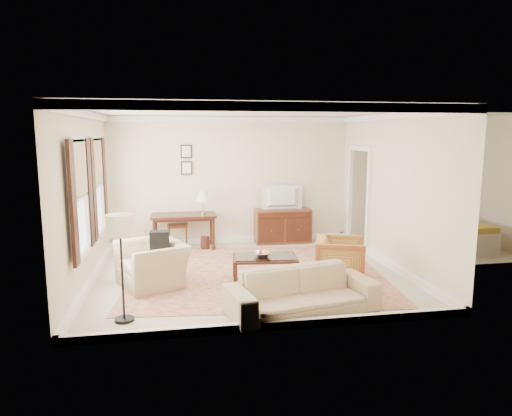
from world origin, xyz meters
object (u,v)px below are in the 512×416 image
object	(u,v)px
sofa	(302,285)
tv	(283,190)
club_armchair	(152,257)
sideboard	(283,226)
striped_armchair	(340,257)
writing_desk	(184,219)
coffee_table	(265,262)

from	to	relation	value
sofa	tv	bearing A→B (deg)	69.59
tv	club_armchair	size ratio (longest dim) A/B	0.81
sideboard	striped_armchair	distance (m)	2.93
striped_armchair	sideboard	bearing A→B (deg)	26.77
writing_desk	tv	world-z (taller)	tv
coffee_table	striped_armchair	distance (m)	1.30
striped_armchair	tv	bearing A→B (deg)	26.82
striped_armchair	club_armchair	bearing A→B (deg)	104.65
club_armchair	sofa	bearing A→B (deg)	29.70
sideboard	striped_armchair	size ratio (longest dim) A/B	1.55
tv	club_armchair	world-z (taller)	tv
tv	coffee_table	distance (m)	3.03
club_armchair	sofa	size ratio (longest dim) A/B	0.53
coffee_table	club_armchair	size ratio (longest dim) A/B	1.02
writing_desk	coffee_table	size ratio (longest dim) A/B	1.23
coffee_table	striped_armchair	size ratio (longest dim) A/B	1.37
writing_desk	sideboard	xyz separation A→B (m)	(2.27, 0.17, -0.26)
coffee_table	sofa	world-z (taller)	sofa
tv	striped_armchair	distance (m)	3.03
sideboard	striped_armchair	world-z (taller)	striped_armchair
tv	club_armchair	xyz separation A→B (m)	(-2.83, -2.58, -0.75)
sideboard	sofa	xyz separation A→B (m)	(-0.69, -4.19, 0.02)
club_armchair	sideboard	bearing A→B (deg)	108.84
coffee_table	sofa	distance (m)	1.45
coffee_table	striped_armchair	world-z (taller)	striped_armchair
writing_desk	sideboard	distance (m)	2.29
coffee_table	sofa	xyz separation A→B (m)	(0.26, -1.43, 0.06)
coffee_table	writing_desk	bearing A→B (deg)	117.00
striped_armchair	club_armchair	xyz separation A→B (m)	(-3.17, 0.31, 0.07)
coffee_table	club_armchair	distance (m)	1.89
tv	club_armchair	bearing A→B (deg)	42.39
writing_desk	coffee_table	bearing A→B (deg)	-63.00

